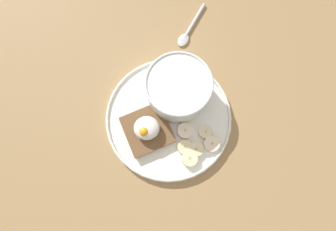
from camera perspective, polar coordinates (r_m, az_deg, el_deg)
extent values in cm
cube|color=#9D7D51|center=(58.87, 0.00, -0.89)|extent=(120.00, 120.00, 2.00)
cylinder|color=white|center=(57.40, 0.00, -0.57)|extent=(27.45, 27.45, 1.00)
torus|color=white|center=(56.62, 0.00, -0.39)|extent=(27.25, 27.25, 0.60)
cylinder|color=white|center=(55.14, 2.10, 5.82)|extent=(13.59, 13.59, 6.84)
torus|color=white|center=(51.92, 2.24, 7.04)|extent=(13.79, 13.79, 0.60)
cylinder|color=beige|center=(55.86, 2.08, 5.56)|extent=(12.19, 12.19, 4.91)
ellipsoid|color=beige|center=(53.73, 2.16, 6.33)|extent=(11.58, 11.58, 1.20)
ellipsoid|color=tan|center=(52.87, 2.03, 4.93)|extent=(2.16, 1.85, 0.79)
ellipsoid|color=#D4BF8A|center=(53.57, 3.02, 7.04)|extent=(2.29, 2.16, 0.83)
ellipsoid|color=#AB7C56|center=(53.40, -0.66, 6.55)|extent=(1.54, 1.87, 0.69)
ellipsoid|color=tan|center=(52.77, -0.62, 4.36)|extent=(1.64, 1.49, 0.59)
ellipsoid|color=#AC7F52|center=(52.98, 3.61, 4.64)|extent=(1.46, 1.20, 0.54)
cube|color=brown|center=(55.23, -4.69, -3.02)|extent=(12.34, 12.34, 0.30)
cube|color=olive|center=(55.83, -4.63, -3.13)|extent=(12.10, 12.10, 1.44)
ellipsoid|color=white|center=(53.74, -4.81, -2.73)|extent=(5.34, 5.00, 2.84)
sphere|color=gold|center=(52.95, -5.38, -3.49)|extent=(2.07, 2.07, 2.07)
cylinder|color=beige|center=(55.45, 5.97, -7.26)|extent=(3.99, 3.90, 1.59)
cylinder|color=#BBB18A|center=(54.95, 6.02, -7.21)|extent=(0.71, 0.70, 0.22)
cylinder|color=#F1E5C7|center=(55.67, 3.59, -3.32)|extent=(4.53, 4.46, 1.71)
cylinder|color=#BCB29B|center=(54.99, 3.63, -3.20)|extent=(0.80, 0.80, 0.18)
cylinder|color=beige|center=(56.18, 8.02, -3.57)|extent=(3.91, 3.99, 1.57)
cylinder|color=#B2AA87|center=(55.65, 8.10, -3.48)|extent=(0.70, 0.71, 0.21)
cylinder|color=#EBECBA|center=(55.06, 4.57, -9.30)|extent=(4.33, 4.26, 1.67)
cylinder|color=#B7B891|center=(54.38, 4.63, -9.25)|extent=(0.77, 0.76, 0.18)
cylinder|color=#F8E8C6|center=(55.91, 9.38, -6.06)|extent=(4.68, 4.73, 1.85)
cylinder|color=#C1B59A|center=(55.32, 9.48, -5.99)|extent=(0.83, 0.83, 0.24)
cylinder|color=beige|center=(55.24, 3.47, -6.86)|extent=(4.38, 4.39, 1.61)
cylinder|color=#BBB288|center=(54.62, 3.51, -6.79)|extent=(0.78, 0.78, 0.19)
cylinder|color=silver|center=(67.09, 5.54, 19.62)|extent=(5.89, 10.02, 0.80)
ellipsoid|color=silver|center=(64.43, 3.21, 16.09)|extent=(3.82, 4.31, 0.70)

